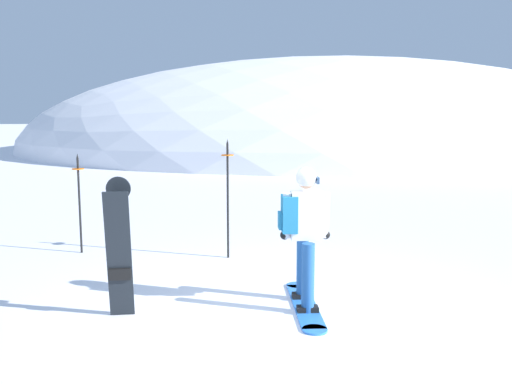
# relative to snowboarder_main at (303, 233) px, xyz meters

# --- Properties ---
(ground_plane) EXTENTS (300.00, 300.00, 0.00)m
(ground_plane) POSITION_rel_snowboarder_main_xyz_m (-0.41, -0.23, -0.92)
(ground_plane) COLOR white
(ridge_peak_main) EXTENTS (42.47, 38.22, 12.45)m
(ridge_peak_main) POSITION_rel_snowboarder_main_xyz_m (8.40, 32.45, -0.92)
(ridge_peak_main) COLOR white
(ridge_peak_main) RESTS_ON ground
(snowboarder_main) EXTENTS (0.64, 1.84, 1.71)m
(snowboarder_main) POSITION_rel_snowboarder_main_xyz_m (0.00, 0.00, 0.00)
(snowboarder_main) COLOR blue
(snowboarder_main) RESTS_ON ground
(spare_snowboard) EXTENTS (0.28, 0.32, 1.64)m
(spare_snowboard) POSITION_rel_snowboarder_main_xyz_m (-2.15, -0.16, -0.09)
(spare_snowboard) COLOR black
(spare_snowboard) RESTS_ON ground
(piste_marker_near) EXTENTS (0.20, 0.20, 1.69)m
(piste_marker_near) POSITION_rel_snowboarder_main_xyz_m (-3.23, 3.01, 0.05)
(piste_marker_near) COLOR black
(piste_marker_near) RESTS_ON ground
(piste_marker_far) EXTENTS (0.20, 0.20, 1.95)m
(piste_marker_far) POSITION_rel_snowboarder_main_xyz_m (-0.76, 2.41, 0.19)
(piste_marker_far) COLOR black
(piste_marker_far) RESTS_ON ground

